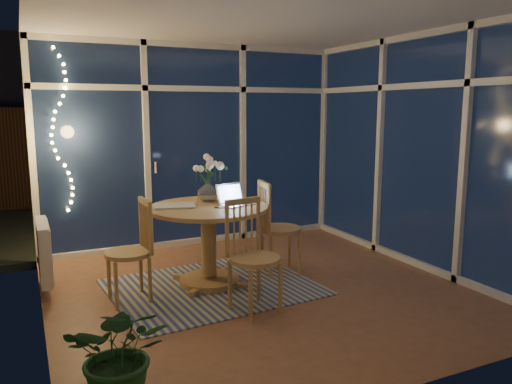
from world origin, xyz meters
TOP-DOWN VIEW (x-y plane):
  - floor at (0.00, 0.00)m, footprint 4.00×4.00m
  - ceiling at (0.00, 0.00)m, footprint 4.00×4.00m
  - wall_back at (0.00, 2.00)m, footprint 4.00×0.04m
  - wall_front at (0.00, -2.00)m, footprint 4.00×0.04m
  - wall_left at (-2.00, 0.00)m, footprint 0.04×4.00m
  - wall_right at (2.00, 0.00)m, footprint 0.04×4.00m
  - window_wall_back at (0.00, 1.96)m, footprint 4.00×0.10m
  - window_wall_right at (1.96, 0.00)m, footprint 0.10×4.00m
  - radiator at (-1.94, 0.90)m, footprint 0.10×0.70m
  - fairy_lights at (-1.65, 1.88)m, footprint 0.24×0.10m
  - garden_patio at (0.50, 5.00)m, footprint 12.00×6.00m
  - garden_fence at (0.00, 5.50)m, footprint 11.00×0.08m
  - neighbour_roof at (0.30, 8.50)m, footprint 7.00×3.00m
  - garden_shrubs at (-0.80, 3.40)m, footprint 0.90×0.90m
  - rug at (-0.42, 0.27)m, footprint 2.08×1.72m
  - dining_table at (-0.42, 0.37)m, footprint 1.29×1.29m
  - chair_left at (-1.24, 0.27)m, footprint 0.47×0.47m
  - chair_right at (0.41, 0.39)m, footprint 0.54×0.54m
  - chair_front at (-0.29, -0.46)m, footprint 0.55×0.55m
  - laptop at (-0.14, 0.29)m, footprint 0.38×0.35m
  - flower_vase at (-0.33, 0.62)m, footprint 0.22×0.22m
  - bowl at (-0.10, 0.57)m, footprint 0.16×0.16m
  - newspapers at (-0.72, 0.45)m, footprint 0.44×0.38m
  - phone at (-0.34, 0.23)m, footprint 0.11×0.08m
  - potted_plant at (-1.65, -1.65)m, footprint 0.67×0.63m

SIDE VIEW (x-z plane):
  - garden_patio at x=0.50m, z-range -0.11..-0.01m
  - floor at x=0.00m, z-range 0.00..0.00m
  - rug at x=-0.42m, z-range 0.00..0.01m
  - potted_plant at x=-1.65m, z-range 0.00..0.76m
  - radiator at x=-1.94m, z-range 0.11..0.69m
  - dining_table at x=-0.42m, z-range 0.00..0.82m
  - garden_shrubs at x=-0.80m, z-range 0.00..0.90m
  - chair_left at x=-1.24m, z-range 0.00..0.97m
  - chair_front at x=-0.29m, z-range 0.00..1.01m
  - chair_right at x=0.41m, z-range 0.00..1.03m
  - phone at x=-0.34m, z-range 0.82..0.83m
  - newspapers at x=-0.72m, z-range 0.82..0.84m
  - bowl at x=-0.10m, z-range 0.82..0.86m
  - garden_fence at x=0.00m, z-range 0.00..1.80m
  - flower_vase at x=-0.33m, z-range 0.82..1.03m
  - laptop at x=-0.14m, z-range 0.82..1.05m
  - wall_back at x=0.00m, z-range 0.00..2.60m
  - wall_front at x=0.00m, z-range 0.00..2.60m
  - wall_left at x=-2.00m, z-range 0.00..2.60m
  - wall_right at x=2.00m, z-range 0.00..2.60m
  - window_wall_back at x=0.00m, z-range 0.00..2.60m
  - window_wall_right at x=1.96m, z-range 0.00..2.60m
  - fairy_lights at x=-1.65m, z-range 0.60..2.45m
  - neighbour_roof at x=0.30m, z-range 1.10..3.30m
  - ceiling at x=0.00m, z-range 2.60..2.60m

